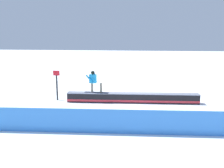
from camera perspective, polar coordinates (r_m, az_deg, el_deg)
The scene contains 5 objects.
ground_plane at distance 14.11m, azimuth 4.98°, elevation -4.52°, with size 120.00×120.00×0.00m, color white.
grind_box at distance 14.04m, azimuth 5.00°, elevation -3.48°, with size 7.84×1.18×0.58m.
snowboarder at distance 13.97m, azimuth -4.45°, elevation 0.76°, with size 1.46×0.42×1.32m.
safety_fence at distance 9.48m, azimuth 3.25°, elevation -9.20°, with size 12.24×0.06×1.01m, color #3A83DF.
trail_marker at distance 14.80m, azimuth -13.32°, elevation -0.10°, with size 0.40×0.10×1.85m.
Camera 1 is at (-0.77, 13.57, 3.79)m, focal length 37.45 mm.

